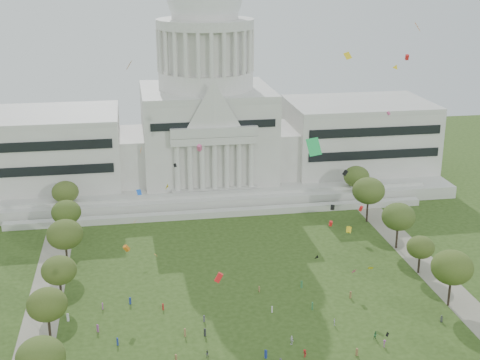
% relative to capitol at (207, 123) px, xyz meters
% --- Properties ---
extents(capitol, '(160.00, 64.50, 91.30)m').
position_rel_capitol_xyz_m(capitol, '(0.00, 0.00, 0.00)').
color(capitol, beige).
rests_on(capitol, ground).
extents(path_left, '(8.00, 160.00, 0.04)m').
position_rel_capitol_xyz_m(path_left, '(-48.00, -83.59, -22.28)').
color(path_left, gray).
rests_on(path_left, ground).
extents(path_right, '(8.00, 160.00, 0.04)m').
position_rel_capitol_xyz_m(path_right, '(48.00, -83.59, -22.28)').
color(path_right, gray).
rests_on(path_right, ground).
extents(row_tree_l_1, '(8.86, 8.86, 12.59)m').
position_rel_capitol_xyz_m(row_tree_l_1, '(-44.07, -116.55, -13.34)').
color(row_tree_l_1, black).
rests_on(row_tree_l_1, ground).
extents(row_tree_l_2, '(8.42, 8.42, 11.97)m').
position_rel_capitol_xyz_m(row_tree_l_2, '(-45.04, -96.29, -13.79)').
color(row_tree_l_2, black).
rests_on(row_tree_l_2, ground).
extents(row_tree_r_2, '(9.55, 9.55, 13.58)m').
position_rel_capitol_xyz_m(row_tree_r_2, '(44.17, -96.15, -12.64)').
color(row_tree_r_2, black).
rests_on(row_tree_r_2, ground).
extents(row_tree_l_3, '(8.12, 8.12, 11.55)m').
position_rel_capitol_xyz_m(row_tree_l_3, '(-44.09, -79.67, -14.09)').
color(row_tree_l_3, black).
rests_on(row_tree_l_3, ground).
extents(row_tree_r_3, '(7.01, 7.01, 9.98)m').
position_rel_capitol_xyz_m(row_tree_r_3, '(44.40, -79.10, -15.21)').
color(row_tree_r_3, black).
rests_on(row_tree_r_3, ground).
extents(row_tree_l_4, '(9.29, 9.29, 13.21)m').
position_rel_capitol_xyz_m(row_tree_l_4, '(-44.08, -61.17, -12.90)').
color(row_tree_l_4, black).
rests_on(row_tree_l_4, ground).
extents(row_tree_r_4, '(9.19, 9.19, 13.06)m').
position_rel_capitol_xyz_m(row_tree_r_4, '(44.76, -63.55, -13.01)').
color(row_tree_r_4, black).
rests_on(row_tree_r_4, ground).
extents(row_tree_l_5, '(8.33, 8.33, 11.85)m').
position_rel_capitol_xyz_m(row_tree_l_5, '(-45.22, -42.58, -13.88)').
color(row_tree_l_5, black).
rests_on(row_tree_l_5, ground).
extents(row_tree_r_5, '(9.82, 9.82, 13.96)m').
position_rel_capitol_xyz_m(row_tree_r_5, '(43.49, -43.40, -12.37)').
color(row_tree_r_5, black).
rests_on(row_tree_r_5, ground).
extents(row_tree_l_6, '(8.19, 8.19, 11.64)m').
position_rel_capitol_xyz_m(row_tree_l_6, '(-46.87, -24.45, -14.02)').
color(row_tree_l_6, black).
rests_on(row_tree_l_6, ground).
extents(row_tree_r_6, '(8.42, 8.42, 11.97)m').
position_rel_capitol_xyz_m(row_tree_r_6, '(45.96, -25.46, -13.79)').
color(row_tree_r_6, black).
rests_on(row_tree_r_6, ground).
extents(person_0, '(0.92, 0.80, 1.59)m').
position_rel_capitol_xyz_m(person_0, '(39.28, -102.88, -21.50)').
color(person_0, '#4C4C51').
rests_on(person_0, ground).
extents(person_2, '(0.95, 0.67, 1.79)m').
position_rel_capitol_xyz_m(person_2, '(22.45, -107.08, -21.40)').
color(person_2, '#33723F').
rests_on(person_2, ground).
extents(person_3, '(0.92, 1.25, 1.73)m').
position_rel_capitol_xyz_m(person_3, '(5.98, -111.08, -21.43)').
color(person_3, '#B21E1E').
rests_on(person_3, ground).
extents(person_4, '(1.09, 1.35, 2.03)m').
position_rel_capitol_xyz_m(person_4, '(4.50, -106.09, -21.28)').
color(person_4, silver).
rests_on(person_4, ground).
extents(person_8, '(0.75, 0.48, 1.51)m').
position_rel_capitol_xyz_m(person_8, '(-13.38, -107.75, -21.54)').
color(person_8, '#4C4C51').
rests_on(person_8, ground).
extents(person_9, '(1.06, 1.23, 1.70)m').
position_rel_capitol_xyz_m(person_9, '(23.15, -110.32, -21.45)').
color(person_9, '#994C8C').
rests_on(person_9, ground).
extents(person_10, '(0.82, 1.07, 1.61)m').
position_rel_capitol_xyz_m(person_10, '(15.55, -100.30, -21.49)').
color(person_10, silver).
rests_on(person_10, ground).
extents(distant_crowd, '(65.56, 33.71, 1.91)m').
position_rel_capitol_xyz_m(distant_crowd, '(-14.39, -99.25, -21.43)').
color(distant_crowd, navy).
rests_on(distant_crowd, ground).
extents(kite_swarm, '(93.65, 107.42, 61.51)m').
position_rel_capitol_xyz_m(kite_swarm, '(3.41, -103.34, 7.30)').
color(kite_swarm, '#E54C8C').
rests_on(kite_swarm, ground).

